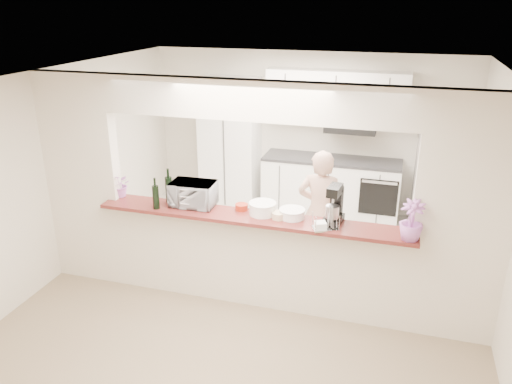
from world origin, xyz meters
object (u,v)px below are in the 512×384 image
at_px(refrigerator, 442,175).
at_px(person, 320,212).
at_px(stand_mixer, 334,206).
at_px(toaster_oven, 193,194).

bearing_deg(refrigerator, person, -131.28).
bearing_deg(person, stand_mixer, 109.71).
bearing_deg(stand_mixer, toaster_oven, 179.69).
distance_m(stand_mixer, person, 1.08).
xyz_separation_m(refrigerator, stand_mixer, (-1.20, -2.61, 0.42)).
distance_m(refrigerator, stand_mixer, 2.90).
relative_size(refrigerator, stand_mixer, 4.20).
distance_m(refrigerator, person, 2.24).
bearing_deg(person, refrigerator, -128.56).
bearing_deg(refrigerator, stand_mixer, -114.67).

